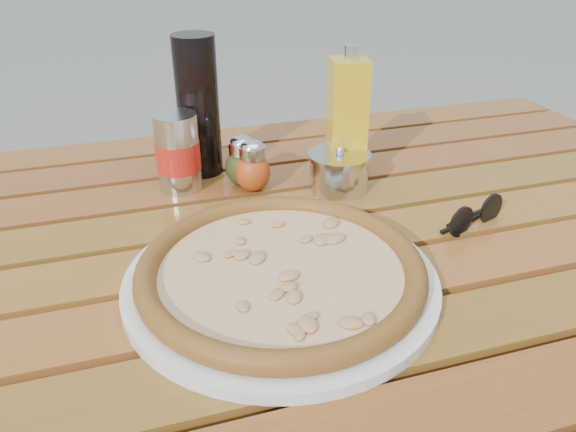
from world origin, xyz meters
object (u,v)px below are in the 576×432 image
object	(u,v)px
table	(292,290)
dark_bottle	(198,107)
oregano_shaker	(242,162)
parmesan_tin	(339,171)
pizza	(281,269)
olive_oil_cruet	(347,120)
soda_can	(178,153)
pepper_shaker	(253,167)
sunglasses	(474,216)
plate	(281,280)

from	to	relation	value
table	dark_bottle	world-z (taller)	dark_bottle
oregano_shaker	parmesan_tin	size ratio (longest dim) A/B	0.67
oregano_shaker	parmesan_tin	xyz separation A→B (m)	(0.14, -0.06, -0.01)
pizza	parmesan_tin	bearing A→B (deg)	54.02
table	olive_oil_cruet	world-z (taller)	olive_oil_cruet
soda_can	pepper_shaker	bearing A→B (deg)	-20.34
parmesan_tin	oregano_shaker	bearing A→B (deg)	157.00
dark_bottle	sunglasses	world-z (taller)	dark_bottle
table	oregano_shaker	size ratio (longest dim) A/B	17.07
plate	pizza	size ratio (longest dim) A/B	0.99
plate	sunglasses	bearing A→B (deg)	10.59
pepper_shaker	oregano_shaker	size ratio (longest dim) A/B	1.00
soda_can	olive_oil_cruet	xyz separation A→B (m)	(0.26, -0.04, 0.04)
oregano_shaker	dark_bottle	size ratio (longest dim) A/B	0.37
oregano_shaker	dark_bottle	distance (m)	0.11
table	olive_oil_cruet	bearing A→B (deg)	50.04
plate	olive_oil_cruet	world-z (taller)	olive_oil_cruet
olive_oil_cruet	parmesan_tin	bearing A→B (deg)	-124.29
parmesan_tin	dark_bottle	bearing A→B (deg)	145.62
soda_can	olive_oil_cruet	distance (m)	0.26
pepper_shaker	sunglasses	distance (m)	0.33
plate	soda_can	size ratio (longest dim) A/B	3.00
dark_bottle	soda_can	distance (m)	0.09
table	olive_oil_cruet	size ratio (longest dim) A/B	6.67
table	dark_bottle	xyz separation A→B (m)	(-0.07, 0.26, 0.19)
pizza	sunglasses	world-z (taller)	sunglasses
pepper_shaker	olive_oil_cruet	distance (m)	0.16
pizza	sunglasses	distance (m)	0.30
pizza	sunglasses	size ratio (longest dim) A/B	3.37
plate	pizza	bearing A→B (deg)	180.00
pepper_shaker	oregano_shaker	xyz separation A→B (m)	(-0.01, 0.02, 0.00)
plate	soda_can	xyz separation A→B (m)	(-0.07, 0.29, 0.05)
table	pepper_shaker	bearing A→B (deg)	93.46
plate	pepper_shaker	distance (m)	0.26
pepper_shaker	soda_can	world-z (taller)	soda_can
pizza	dark_bottle	bearing A→B (deg)	95.22
table	parmesan_tin	bearing A→B (deg)	48.65
pizza	soda_can	distance (m)	0.30
pizza	dark_bottle	size ratio (longest dim) A/B	1.66
table	pizza	size ratio (longest dim) A/B	3.83
plate	soda_can	distance (m)	0.31
parmesan_tin	pepper_shaker	bearing A→B (deg)	164.18
plate	olive_oil_cruet	xyz separation A→B (m)	(0.18, 0.25, 0.09)
plate	pizza	distance (m)	0.02
pizza	olive_oil_cruet	bearing A→B (deg)	54.26
dark_bottle	parmesan_tin	xyz separation A→B (m)	(0.19, -0.13, -0.08)
soda_can	table	bearing A→B (deg)	-60.78
sunglasses	pizza	bearing A→B (deg)	171.81
pizza	dark_bottle	world-z (taller)	dark_bottle
pizza	parmesan_tin	xyz separation A→B (m)	(0.16, 0.22, 0.01)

